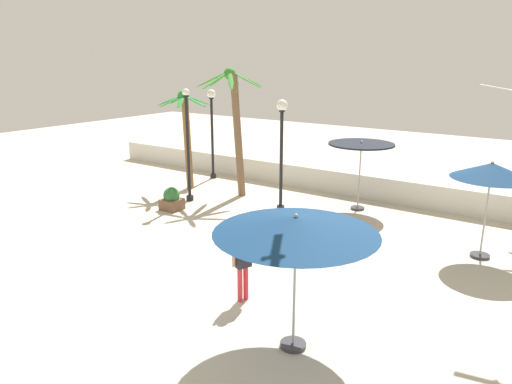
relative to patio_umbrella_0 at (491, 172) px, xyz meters
The scene contains 13 objects.
ground_plane 8.56m from the patio_umbrella_0, 139.87° to the right, with size 56.00×56.00×0.00m, color beige.
boundary_wall 7.56m from the patio_umbrella_0, 149.15° to the left, with size 25.20×0.30×0.95m, color silver.
patio_umbrella_0 is the anchor object (origin of this frame).
patio_umbrella_1 5.13m from the patio_umbrella_0, 154.73° to the left, with size 2.37×2.37×2.59m.
patio_umbrella_2 7.12m from the patio_umbrella_0, 107.50° to the right, with size 3.06×3.06×2.74m.
palm_tree_0 11.95m from the patio_umbrella_0, behind, with size 2.25×2.25×4.16m.
palm_tree_2 9.71m from the patio_umbrella_0, behind, with size 2.74×2.69×5.09m.
lamp_post_0 12.48m from the patio_umbrella_0, 166.86° to the left, with size 0.39×0.39×4.09m.
lamp_post_1 10.57m from the patio_umbrella_0, behind, with size 0.28×0.28×4.35m.
lamp_post_2 6.92m from the patio_umbrella_0, behind, with size 0.40×0.40×4.06m.
lounge_chair_0 5.30m from the patio_umbrella_0, 159.32° to the right, with size 1.93×1.01×0.82m.
guest_0 7.26m from the patio_umbrella_0, 124.73° to the right, with size 0.36×0.53×1.68m.
planter 10.67m from the patio_umbrella_0, behind, with size 0.70×0.70×0.85m.
Camera 1 is at (8.16, -8.61, 5.43)m, focal length 33.40 mm.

